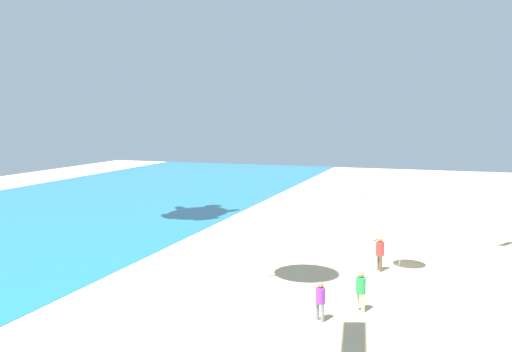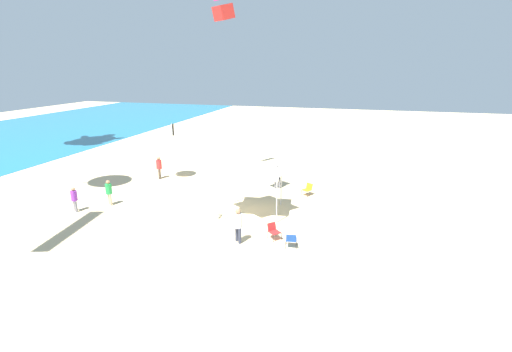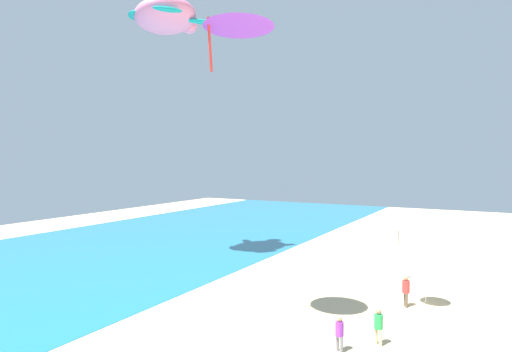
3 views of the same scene
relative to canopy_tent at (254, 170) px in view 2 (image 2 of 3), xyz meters
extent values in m
cube|color=#D6BC8C|center=(-1.08, 0.98, -2.77)|extent=(120.00, 120.00, 0.10)
cylinder|color=#B7B7BC|center=(-1.24, -1.74, -1.49)|extent=(0.07, 0.07, 2.47)
cylinder|color=#B7B7BC|center=(1.63, -1.37, -1.49)|extent=(0.07, 0.07, 2.47)
cylinder|color=#B7B7BC|center=(-1.63, 1.37, -1.49)|extent=(0.07, 0.07, 2.47)
cylinder|color=#B7B7BC|center=(1.24, 1.74, -1.49)|extent=(0.07, 0.07, 2.47)
cube|color=silver|center=(0.00, 0.00, -0.20)|extent=(3.35, 3.55, 0.10)
pyramid|color=silver|center=(0.00, 0.00, 0.07)|extent=(3.28, 3.48, 0.44)
cylinder|color=silver|center=(5.87, 8.28, -1.76)|extent=(0.15, 0.26, 1.93)
cone|color=white|center=(5.82, 8.18, -0.93)|extent=(1.83, 1.83, 0.58)
cylinder|color=black|center=(3.85, -2.36, -2.52)|extent=(0.02, 0.02, 0.40)
cylinder|color=black|center=(3.59, -2.81, -2.52)|extent=(0.02, 0.02, 0.40)
cylinder|color=black|center=(4.30, -2.62, -2.52)|extent=(0.02, 0.02, 0.40)
cylinder|color=black|center=(4.04, -3.07, -2.52)|extent=(0.02, 0.02, 0.40)
cube|color=orange|center=(3.95, -2.71, -2.32)|extent=(0.71, 0.71, 0.03)
cube|color=orange|center=(4.20, -2.86, -2.11)|extent=(0.36, 0.49, 0.41)
cylinder|color=black|center=(-3.73, -2.13, -2.52)|extent=(0.02, 0.02, 0.40)
cylinder|color=black|center=(-3.35, -2.49, -2.52)|extent=(0.02, 0.02, 0.40)
cylinder|color=black|center=(-3.37, -1.76, -2.52)|extent=(0.02, 0.02, 0.40)
cylinder|color=black|center=(-2.99, -2.11, -2.52)|extent=(0.02, 0.02, 0.40)
cube|color=red|center=(-3.36, -2.12, -2.32)|extent=(0.74, 0.74, 0.03)
cube|color=red|center=(-3.16, -1.91, -2.11)|extent=(0.45, 0.43, 0.41)
cylinder|color=black|center=(-3.66, -3.34, -2.52)|extent=(0.02, 0.02, 0.40)
cylinder|color=black|center=(-3.74, -2.82, -2.52)|extent=(0.02, 0.02, 0.40)
cylinder|color=black|center=(-4.18, -3.41, -2.52)|extent=(0.02, 0.02, 0.40)
cylinder|color=black|center=(-4.25, -2.90, -2.52)|extent=(0.02, 0.02, 0.40)
cube|color=blue|center=(-3.96, -3.12, -2.32)|extent=(0.59, 0.59, 0.03)
cube|color=blue|center=(-4.24, -3.16, -2.11)|extent=(0.20, 0.51, 0.41)
cube|color=white|center=(-1.45, 1.93, -2.54)|extent=(0.63, 0.45, 0.36)
cube|color=white|center=(-1.45, 1.93, -2.34)|extent=(0.65, 0.47, 0.04)
cylinder|color=silver|center=(10.10, 10.85, -0.90)|extent=(0.06, 0.06, 3.64)
cube|color=black|center=(10.28, 10.85, 0.27)|extent=(0.30, 0.02, 1.10)
cylinder|color=#C6B28C|center=(-1.34, 9.50, -2.34)|extent=(0.15, 0.15, 0.77)
cylinder|color=#C6B28C|center=(-1.51, 9.26, -2.34)|extent=(0.15, 0.15, 0.77)
cylinder|color=green|center=(-1.42, 9.38, -1.62)|extent=(0.40, 0.40, 0.67)
sphere|color=#A87A56|center=(-1.42, 9.38, -1.16)|extent=(0.25, 0.25, 0.25)
cylinder|color=#33384C|center=(-4.32, -0.52, -2.30)|extent=(0.16, 0.16, 0.84)
cylinder|color=#33384C|center=(-4.09, -0.28, -2.30)|extent=(0.16, 0.16, 0.84)
cylinder|color=white|center=(-4.20, -0.40, -1.52)|extent=(0.44, 0.44, 0.73)
sphere|color=#A87A56|center=(-4.20, -0.40, -1.02)|extent=(0.27, 0.27, 0.27)
cylinder|color=brown|center=(4.61, 9.22, -2.31)|extent=(0.16, 0.16, 0.82)
cylinder|color=brown|center=(4.90, 9.35, -2.31)|extent=(0.16, 0.16, 0.82)
cylinder|color=red|center=(4.75, 9.28, -1.55)|extent=(0.43, 0.43, 0.71)
sphere|color=#A87A56|center=(4.75, 9.28, -1.06)|extent=(0.27, 0.27, 0.27)
cylinder|color=slate|center=(-2.91, 10.84, -2.36)|extent=(0.14, 0.14, 0.72)
cylinder|color=slate|center=(-3.07, 10.61, -2.36)|extent=(0.14, 0.14, 0.72)
cylinder|color=purple|center=(-2.99, 10.72, -1.69)|extent=(0.37, 0.37, 0.62)
sphere|color=#A87A56|center=(-2.99, 10.72, -1.26)|extent=(0.23, 0.23, 0.23)
cylinder|color=slate|center=(4.94, -0.54, -2.33)|extent=(0.15, 0.15, 0.78)
cylinder|color=slate|center=(4.90, -0.24, -2.33)|extent=(0.15, 0.15, 0.78)
cylinder|color=black|center=(4.92, -0.39, -1.60)|extent=(0.41, 0.41, 0.68)
sphere|color=tan|center=(4.92, -0.39, -1.13)|extent=(0.25, 0.25, 0.25)
cube|color=red|center=(0.18, 1.78, 8.86)|extent=(1.32, 1.28, 0.95)
camera|label=1|loc=(-23.06, 6.41, 5.34)|focal=37.82mm
camera|label=2|loc=(-20.80, -6.09, 6.09)|focal=26.18mm
camera|label=3|loc=(-22.03, 4.51, 5.87)|focal=31.55mm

